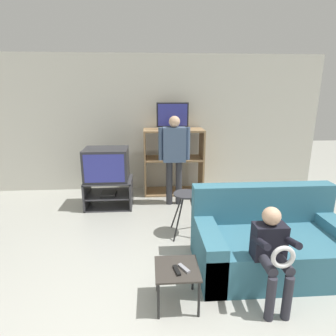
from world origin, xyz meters
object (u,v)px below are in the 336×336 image
remote_control_black (177,270)px  person_seated_child (272,249)px  snack_table (177,273)px  person_standing_adult (174,152)px  television_flat (173,117)px  television_main (106,164)px  couch (270,243)px  folding_stool (186,201)px  media_shelf (173,161)px  tv_stand (109,193)px  remote_control_white (184,268)px

remote_control_black → person_seated_child: (0.87, 0.02, 0.16)m
snack_table → person_standing_adult: 2.49m
television_flat → remote_control_black: television_flat is taller
television_main → person_standing_adult: (1.14, 0.01, 0.19)m
couch → folding_stool: bearing=136.7°
television_main → folding_stool: 1.64m
media_shelf → folding_stool: 1.67m
television_flat → folding_stool: (0.05, -1.68, -0.98)m
person_seated_child → remote_control_black: bearing=-178.8°
tv_stand → television_flat: television_flat is taller
television_main → couch: size_ratio=0.43×
television_flat → folding_stool: 1.94m
television_flat → person_seated_child: (0.66, -3.03, -0.92)m
media_shelf → remote_control_black: bearing=-94.3°
television_main → media_shelf: 1.32m
remote_control_black → couch: bearing=14.8°
snack_table → couch: (1.11, 0.52, -0.04)m
remote_control_black → remote_control_white: bearing=9.4°
snack_table → couch: size_ratio=0.24×
folding_stool → person_standing_adult: (-0.07, 1.09, 0.43)m
person_seated_child → folding_stool: bearing=114.2°
folding_stool → person_seated_child: (0.61, -1.35, 0.06)m
media_shelf → television_flat: (-0.02, 0.01, 0.84)m
tv_stand → television_main: (-0.02, 0.00, 0.51)m
folding_stool → remote_control_white: (-0.20, -1.34, -0.10)m
television_main → snack_table: television_main is taller
remote_control_black → remote_control_white: same height
television_flat → media_shelf: bearing=-32.8°
media_shelf → folding_stool: media_shelf is taller
tv_stand → person_seated_child: bearing=-53.4°
tv_stand → remote_control_black: (0.93, -2.44, 0.16)m
tv_stand → television_flat: size_ratio=1.34×
tv_stand → couch: (2.05, -1.88, 0.05)m
person_standing_adult → person_seated_child: person_standing_adult is taller
tv_stand → remote_control_black: bearing=-69.1°
television_flat → television_main: bearing=-152.8°
remote_control_black → remote_control_white: 0.07m
folding_stool → remote_control_black: (-0.26, -1.37, -0.10)m
folding_stool → snack_table: folding_stool is taller
remote_control_white → person_seated_child: 0.82m
tv_stand → person_standing_adult: person_standing_adult is taller
remote_control_black → remote_control_white: size_ratio=1.00×
remote_control_white → folding_stool: bearing=51.3°
person_standing_adult → snack_table: bearing=-94.4°
couch → person_standing_adult: 2.20m
folding_stool → remote_control_black: size_ratio=4.22×
media_shelf → snack_table: size_ratio=3.08×
remote_control_white → television_flat: bearing=57.0°
television_main → remote_control_white: television_main is taller
media_shelf → couch: 2.64m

